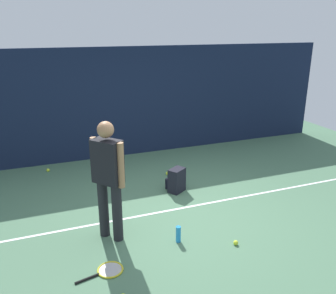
{
  "coord_description": "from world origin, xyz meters",
  "views": [
    {
      "loc": [
        -1.92,
        -4.66,
        2.86
      ],
      "look_at": [
        0.0,
        0.4,
        1.0
      ],
      "focal_mm": 38.01,
      "sensor_mm": 36.0,
      "label": 1
    }
  ],
  "objects_px": {
    "tennis_player": "(108,174)",
    "tennis_ball_near_player": "(236,243)",
    "tennis_racket": "(108,271)",
    "backpack": "(176,180)",
    "tennis_ball_mid_court": "(48,170)",
    "tennis_ball_by_fence": "(167,173)",
    "water_bottle": "(178,234)"
  },
  "relations": [
    {
      "from": "tennis_player",
      "to": "tennis_ball_near_player",
      "type": "height_order",
      "value": "tennis_player"
    },
    {
      "from": "tennis_player",
      "to": "tennis_racket",
      "type": "relative_size",
      "value": 2.67
    },
    {
      "from": "backpack",
      "to": "tennis_ball_mid_court",
      "type": "relative_size",
      "value": 6.67
    },
    {
      "from": "backpack",
      "to": "tennis_ball_by_fence",
      "type": "distance_m",
      "value": 0.78
    },
    {
      "from": "tennis_ball_by_fence",
      "to": "backpack",
      "type": "bearing_deg",
      "value": -98.62
    },
    {
      "from": "tennis_racket",
      "to": "tennis_ball_by_fence",
      "type": "distance_m",
      "value": 3.05
    },
    {
      "from": "tennis_ball_by_fence",
      "to": "tennis_ball_mid_court",
      "type": "relative_size",
      "value": 1.0
    },
    {
      "from": "tennis_ball_mid_court",
      "to": "water_bottle",
      "type": "bearing_deg",
      "value": -64.53
    },
    {
      "from": "tennis_ball_mid_court",
      "to": "tennis_ball_by_fence",
      "type": "bearing_deg",
      "value": -24.69
    },
    {
      "from": "tennis_racket",
      "to": "tennis_ball_by_fence",
      "type": "bearing_deg",
      "value": 42.6
    },
    {
      "from": "backpack",
      "to": "water_bottle",
      "type": "bearing_deg",
      "value": 35.41
    },
    {
      "from": "backpack",
      "to": "tennis_ball_by_fence",
      "type": "height_order",
      "value": "backpack"
    },
    {
      "from": "backpack",
      "to": "tennis_ball_near_player",
      "type": "xyz_separation_m",
      "value": [
        0.14,
        -1.84,
        -0.18
      ]
    },
    {
      "from": "tennis_ball_by_fence",
      "to": "water_bottle",
      "type": "xyz_separation_m",
      "value": [
        -0.68,
        -2.24,
        0.09
      ]
    },
    {
      "from": "tennis_player",
      "to": "tennis_racket",
      "type": "xyz_separation_m",
      "value": [
        -0.2,
        -0.73,
        -0.95
      ]
    },
    {
      "from": "tennis_racket",
      "to": "tennis_ball_near_player",
      "type": "bearing_deg",
      "value": -15.27
    },
    {
      "from": "tennis_ball_near_player",
      "to": "water_bottle",
      "type": "height_order",
      "value": "water_bottle"
    },
    {
      "from": "tennis_racket",
      "to": "tennis_ball_by_fence",
      "type": "height_order",
      "value": "tennis_ball_by_fence"
    },
    {
      "from": "tennis_racket",
      "to": "water_bottle",
      "type": "distance_m",
      "value": 1.09
    },
    {
      "from": "tennis_ball_mid_court",
      "to": "water_bottle",
      "type": "relative_size",
      "value": 0.28
    },
    {
      "from": "tennis_ball_near_player",
      "to": "backpack",
      "type": "bearing_deg",
      "value": 94.34
    },
    {
      "from": "tennis_ball_mid_court",
      "to": "water_bottle",
      "type": "distance_m",
      "value": 3.62
    },
    {
      "from": "tennis_player",
      "to": "tennis_ball_by_fence",
      "type": "xyz_separation_m",
      "value": [
        1.52,
        1.79,
        -0.93
      ]
    },
    {
      "from": "backpack",
      "to": "tennis_ball_by_fence",
      "type": "relative_size",
      "value": 6.67
    },
    {
      "from": "tennis_racket",
      "to": "water_bottle",
      "type": "xyz_separation_m",
      "value": [
        1.05,
        0.28,
        0.11
      ]
    },
    {
      "from": "tennis_racket",
      "to": "backpack",
      "type": "bearing_deg",
      "value": 34.72
    },
    {
      "from": "tennis_player",
      "to": "backpack",
      "type": "xyz_separation_m",
      "value": [
        1.41,
        1.04,
        -0.76
      ]
    },
    {
      "from": "backpack",
      "to": "tennis_ball_by_fence",
      "type": "xyz_separation_m",
      "value": [
        0.11,
        0.75,
        -0.18
      ]
    },
    {
      "from": "water_bottle",
      "to": "tennis_racket",
      "type": "bearing_deg",
      "value": -164.97
    },
    {
      "from": "tennis_ball_near_player",
      "to": "tennis_ball_mid_court",
      "type": "xyz_separation_m",
      "value": [
        -2.26,
        3.62,
        0.0
      ]
    },
    {
      "from": "tennis_ball_near_player",
      "to": "tennis_ball_mid_court",
      "type": "height_order",
      "value": "same"
    },
    {
      "from": "tennis_player",
      "to": "tennis_ball_by_fence",
      "type": "relative_size",
      "value": 25.76
    }
  ]
}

